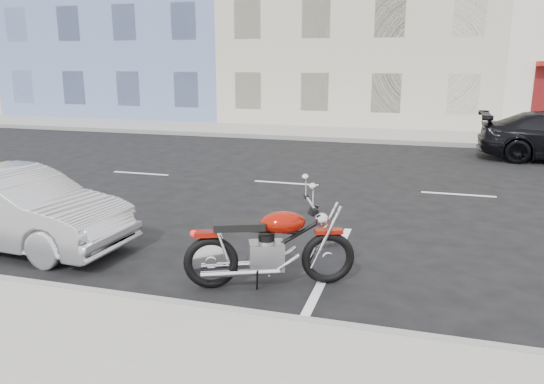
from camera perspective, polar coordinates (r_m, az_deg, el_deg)
The scene contains 6 objects.
ground at distance 12.64m, azimuth 10.32°, elevation 0.37°, with size 120.00×120.00×0.00m, color black.
sidewalk_far at distance 22.02m, azimuth -0.20°, elevation 6.58°, with size 80.00×3.40×0.15m, color gray.
curb_far at distance 20.41m, azimuth -1.57°, elevation 6.00°, with size 80.00×0.12×0.16m, color gray.
bldg_cream at distance 28.85m, azimuth 10.48°, elevation 19.43°, with size 12.00×12.00×11.50m, color #BBB39D.
motorcycle at distance 7.14m, azimuth 6.31°, elevation -5.84°, with size 2.15×1.08×1.14m.
sedan_silver at distance 9.37m, azimuth -25.89°, elevation -1.65°, with size 1.34×3.84×1.26m, color #9A9CA2.
Camera 1 is at (1.24, -12.23, 2.94)m, focal length 35.00 mm.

